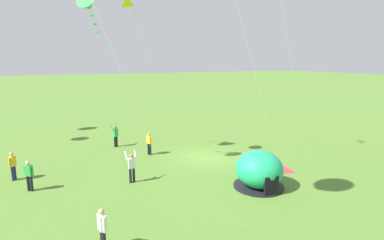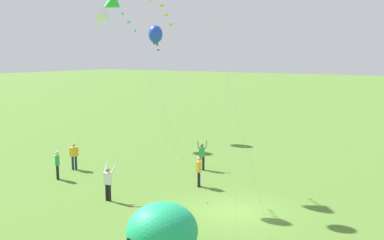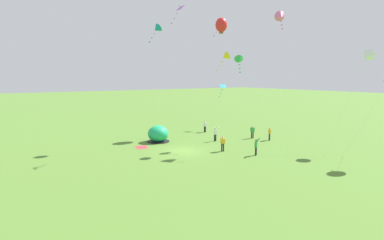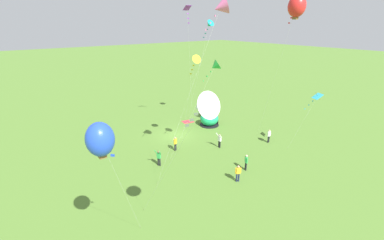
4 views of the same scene
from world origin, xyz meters
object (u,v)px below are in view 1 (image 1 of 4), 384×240
object	(u,v)px
person_watching_sky	(102,228)
person_with_toddler	(149,142)
person_near_tent	(13,165)
kite_green	(88,5)
kite_yellow	(129,4)
person_flying_kite	(115,135)
popup_tent	(259,170)
person_far_back	(29,174)
person_arms_raised	(132,166)

from	to	relation	value
person_watching_sky	person_with_toddler	world-z (taller)	same
person_near_tent	kite_green	distance (m)	10.40
kite_yellow	kite_green	distance (m)	2.59
person_flying_kite	person_watching_sky	distance (m)	14.24
popup_tent	person_with_toddler	distance (m)	9.19
popup_tent	person_flying_kite	xyz separation A→B (m)	(11.73, 5.48, 0.00)
person_watching_sky	person_with_toddler	distance (m)	11.77
person_near_tent	kite_yellow	bearing A→B (deg)	-94.21
person_watching_sky	person_far_back	distance (m)	7.68
person_arms_raised	person_near_tent	world-z (taller)	person_arms_raised
person_far_back	kite_yellow	world-z (taller)	kite_yellow
person_watching_sky	person_far_back	xyz separation A→B (m)	(7.21, 2.64, 0.00)
popup_tent	person_watching_sky	distance (m)	9.18
person_arms_raised	person_watching_sky	world-z (taller)	person_arms_raised
person_far_back	kite_yellow	bearing A→B (deg)	-75.51
kite_green	person_with_toddler	bearing A→B (deg)	-62.60
person_arms_raised	person_far_back	distance (m)	5.49
person_flying_kite	kite_green	bearing A→B (deg)	157.23
person_with_toddler	person_near_tent	distance (m)	8.92
popup_tent	person_flying_kite	distance (m)	12.95
person_watching_sky	kite_green	xyz separation A→B (m)	(8.39, -1.17, 9.20)
person_near_tent	person_watching_sky	bearing A→B (deg)	-159.19
person_watching_sky	kite_yellow	size ratio (longest dim) A/B	0.16
person_with_toddler	person_far_back	size ratio (longest dim) A/B	1.00
person_near_tent	person_far_back	size ratio (longest dim) A/B	1.00
person_watching_sky	kite_yellow	bearing A→B (deg)	-22.71
person_arms_raised	kite_yellow	distance (m)	9.99
person_flying_kite	person_far_back	distance (m)	8.99
kite_green	person_arms_raised	bearing A→B (deg)	-148.61
person_far_back	person_flying_kite	bearing A→B (deg)	-42.67
kite_green	person_far_back	bearing A→B (deg)	107.25
kite_green	person_watching_sky	bearing A→B (deg)	172.03
person_arms_raised	person_near_tent	xyz separation A→B (m)	(3.48, 6.26, -0.03)
popup_tent	person_far_back	size ratio (longest dim) A/B	1.63
person_far_back	kite_green	xyz separation A→B (m)	(1.19, -3.82, 9.20)
popup_tent	person_arms_raised	bearing A→B (deg)	58.57
kite_green	person_near_tent	bearing A→B (deg)	78.20
person_with_toddler	person_far_back	bearing A→B (deg)	112.70
popup_tent	kite_green	world-z (taller)	kite_green
popup_tent	person_with_toddler	xyz separation A→B (m)	(8.43, 3.65, -0.03)
person_near_tent	kite_yellow	size ratio (longest dim) A/B	0.16
person_near_tent	kite_yellow	xyz separation A→B (m)	(-0.54, -7.27, 9.53)
person_flying_kite	person_watching_sky	xyz separation A→B (m)	(-13.82, 3.45, -0.03)
person_flying_kite	person_watching_sky	size ratio (longest dim) A/B	1.10
kite_green	popup_tent	bearing A→B (deg)	-129.09
person_near_tent	person_far_back	world-z (taller)	same
popup_tent	person_watching_sky	xyz separation A→B (m)	(-2.09, 8.93, -0.03)
person_near_tent	kite_green	xyz separation A→B (m)	(-0.99, -4.74, 9.20)
person_arms_raised	person_flying_kite	bearing A→B (deg)	-5.48
person_with_toddler	popup_tent	bearing A→B (deg)	-156.57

